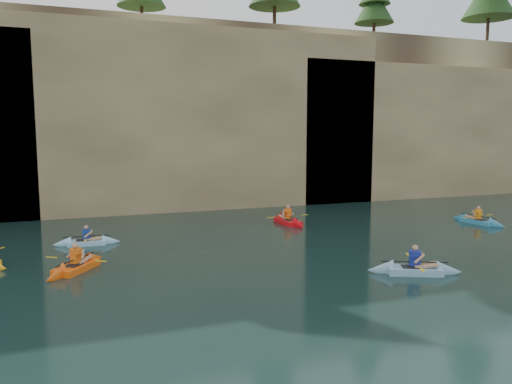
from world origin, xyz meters
name	(u,v)px	position (x,y,z in m)	size (l,w,h in m)	color
cliff	(146,115)	(0.00, 30.00, 6.00)	(70.00, 16.00, 12.00)	tan
cliff_slab_center	(196,117)	(2.00, 22.60, 5.70)	(24.00, 2.40, 11.40)	tan
cliff_slab_east	(455,130)	(22.00, 22.60, 4.92)	(26.00, 2.40, 9.84)	tan
sea_cave_center	(97,188)	(-4.00, 21.95, 1.60)	(3.50, 1.00, 3.20)	black
sea_cave_east	(316,170)	(10.00, 21.95, 2.25)	(5.00, 1.00, 4.50)	black
kayaker_orange	(76,266)	(-5.26, 10.35, 0.15)	(2.46, 3.04, 1.22)	#FF5C10
kayaker_ltblue_near	(414,269)	(5.61, 5.92, 0.15)	(3.20, 2.27, 1.26)	#82B7DA
kayaker_red_far	(288,221)	(5.27, 15.84, 0.15)	(2.40, 3.35, 1.22)	red
kayaker_ltblue_mid	(87,242)	(-4.80, 14.40, 0.13)	(2.82, 2.11, 1.05)	#97DAFD
kayaker_blue_east	(478,221)	(14.72, 12.46, 0.14)	(2.25, 3.27, 1.14)	#3891BF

